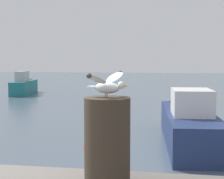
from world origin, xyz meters
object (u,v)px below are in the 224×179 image
seagull (108,84)px  boat_teal (25,86)px  mooring_post (107,141)px  boat_navy (187,121)px  channel_buoy (98,153)px

seagull → boat_teal: bearing=115.1°
mooring_post → boat_teal: size_ratio=0.17×
boat_teal → boat_navy: 15.97m
boat_navy → channel_buoy: size_ratio=4.41×
seagull → channel_buoy: size_ratio=0.50×
boat_teal → channel_buoy: boat_teal is taller
mooring_post → seagull: size_ratio=1.16×
boat_teal → mooring_post: bearing=-64.9°
mooring_post → seagull: bearing=-14.6°
seagull → channel_buoy: bearing=103.2°
mooring_post → seagull: 0.51m
boat_teal → boat_navy: size_ratio=0.78×
mooring_post → boat_navy: (0.98, 7.15, -1.01)m
boat_teal → boat_navy: bearing=-50.7°
seagull → boat_teal: size_ratio=0.15×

